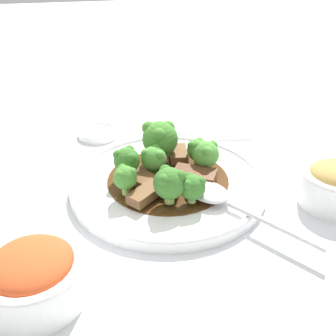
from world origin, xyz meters
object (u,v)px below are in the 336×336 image
object	(u,v)px
beef_strip_4	(178,154)
main_plate	(168,182)
serving_spoon	(215,195)
broccoli_floret_4	(125,177)
side_bowl_appetizer	(335,184)
broccoli_floret_1	(192,187)
beef_strip_2	(195,175)
broccoli_floret_3	(198,149)
broccoli_floret_5	(206,154)
broccoli_floret_2	(159,138)
broccoli_floret_6	(154,158)
broccoli_floret_7	(169,183)
side_bowl_kimchi	(33,275)
beef_strip_1	(172,184)
broccoli_floret_0	(127,160)
beef_strip_3	(141,179)
beef_strip_0	(146,194)

from	to	relation	value
beef_strip_4	main_plate	bearing A→B (deg)	61.13
beef_strip_4	serving_spoon	xyz separation A→B (m)	(-0.02, 0.12, -0.00)
broccoli_floret_4	side_bowl_appetizer	distance (m)	0.29
beef_strip_4	broccoli_floret_1	bearing A→B (deg)	84.26
beef_strip_2	broccoli_floret_4	xyz separation A→B (m)	(0.10, 0.01, 0.02)
broccoli_floret_3	broccoli_floret_5	bearing A→B (deg)	101.44
broccoli_floret_2	broccoli_floret_3	xyz separation A→B (m)	(-0.06, 0.02, -0.01)
broccoli_floret_5	broccoli_floret_6	bearing A→B (deg)	-8.38
side_bowl_appetizer	serving_spoon	bearing A→B (deg)	-6.68
broccoli_floret_1	broccoli_floret_7	world-z (taller)	broccoli_floret_7
side_bowl_appetizer	broccoli_floret_2	bearing A→B (deg)	-33.61
beef_strip_2	broccoli_floret_1	distance (m)	0.06
side_bowl_kimchi	broccoli_floret_4	bearing A→B (deg)	-128.94
main_plate	broccoli_floret_1	xyz separation A→B (m)	(-0.02, 0.07, 0.03)
beef_strip_1	serving_spoon	world-z (taller)	serving_spoon
broccoli_floret_4	broccoli_floret_6	size ratio (longest dim) A/B	1.03
beef_strip_4	serving_spoon	world-z (taller)	same
beef_strip_1	broccoli_floret_5	size ratio (longest dim) A/B	1.30
broccoli_floret_0	broccoli_floret_6	xyz separation A→B (m)	(-0.04, -0.00, -0.00)
beef_strip_3	broccoli_floret_1	distance (m)	0.09
beef_strip_3	broccoli_floret_1	xyz separation A→B (m)	(-0.06, 0.06, 0.02)
beef_strip_1	broccoli_floret_2	distance (m)	0.09
broccoli_floret_1	side_bowl_kimchi	world-z (taller)	side_bowl_kimchi
main_plate	broccoli_floret_4	xyz separation A→B (m)	(0.07, 0.03, 0.04)
beef_strip_2	side_bowl_kimchi	size ratio (longest dim) A/B	0.65
broccoli_floret_4	side_bowl_appetizer	bearing A→B (deg)	168.13
beef_strip_4	side_bowl_appetizer	size ratio (longest dim) A/B	0.57
side_bowl_kimchi	side_bowl_appetizer	world-z (taller)	side_bowl_appetizer
broccoli_floret_3	broccoli_floret_7	xyz separation A→B (m)	(0.07, 0.09, 0.01)
beef_strip_3	broccoli_floret_7	world-z (taller)	broccoli_floret_7
broccoli_floret_1	broccoli_floret_2	distance (m)	0.13
broccoli_floret_3	broccoli_floret_7	distance (m)	0.12
broccoli_floret_1	side_bowl_kimchi	distance (m)	0.22
beef_strip_4	side_bowl_appetizer	world-z (taller)	side_bowl_appetizer
broccoli_floret_0	serving_spoon	bearing A→B (deg)	141.71
beef_strip_4	broccoli_floret_7	world-z (taller)	broccoli_floret_7
beef_strip_0	broccoli_floret_6	world-z (taller)	broccoli_floret_6
beef_strip_3	broccoli_floret_3	size ratio (longest dim) A/B	1.36
beef_strip_2	broccoli_floret_6	world-z (taller)	broccoli_floret_6
broccoli_floret_4	broccoli_floret_5	xyz separation A→B (m)	(-0.13, -0.04, 0.00)
broccoli_floret_7	beef_strip_2	bearing A→B (deg)	-136.47
beef_strip_0	side_bowl_appetizer	distance (m)	0.26
beef_strip_3	side_bowl_kimchi	world-z (taller)	side_bowl_kimchi
beef_strip_3	broccoli_floret_2	xyz separation A→B (m)	(-0.04, -0.06, 0.03)
broccoli_floret_0	broccoli_floret_5	bearing A→B (deg)	176.88
broccoli_floret_1	serving_spoon	bearing A→B (deg)	176.57
main_plate	serving_spoon	size ratio (longest dim) A/B	1.60
main_plate	beef_strip_3	world-z (taller)	beef_strip_3
broccoli_floret_1	side_bowl_appetizer	distance (m)	0.20
broccoli_floret_5	side_bowl_kimchi	world-z (taller)	broccoli_floret_5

